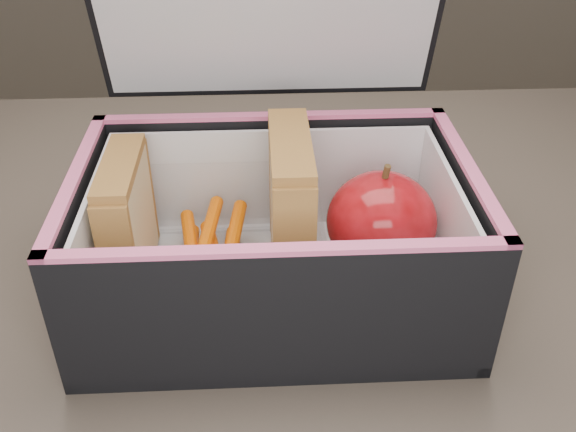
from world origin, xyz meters
name	(u,v)px	position (x,y,z in m)	size (l,w,h in m)	color
kitchen_table	(280,389)	(0.00, 0.00, 0.66)	(1.20, 0.80, 0.75)	brown
lunch_bag	(275,226)	(0.00, 0.02, 0.81)	(0.28, 0.24, 0.28)	black
plastic_tub	(211,239)	(-0.05, 0.03, 0.80)	(0.16, 0.11, 0.07)	white
sandwich_left	(128,221)	(-0.11, 0.03, 0.81)	(0.02, 0.09, 0.10)	#D8B283
sandwich_right	(290,208)	(0.01, 0.03, 0.82)	(0.03, 0.10, 0.11)	#D8B283
carrot_sticks	(211,254)	(-0.05, 0.03, 0.78)	(0.05, 0.12, 0.03)	#E46500
paper_napkin	(375,263)	(0.08, 0.03, 0.77)	(0.07, 0.08, 0.01)	white
red_apple	(381,222)	(0.08, 0.03, 0.81)	(0.11, 0.11, 0.09)	maroon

